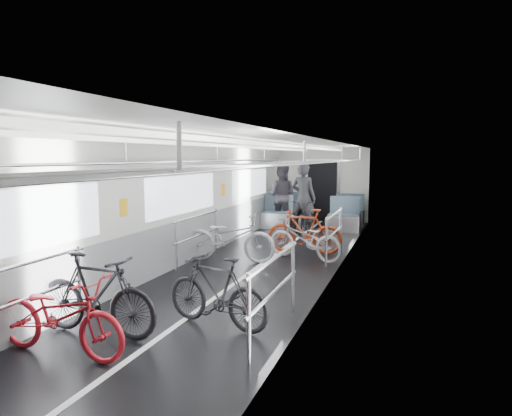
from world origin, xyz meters
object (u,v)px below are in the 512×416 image
at_px(bike_right_mid, 304,239).
at_px(bike_aisle, 307,217).
at_px(bike_left_far, 230,237).
at_px(person_seated, 281,196).
at_px(bike_right_far, 304,231).
at_px(bike_left_mid, 96,294).
at_px(bike_right_near, 217,291).
at_px(bike_left_near, 60,316).
at_px(person_standing, 304,198).

relative_size(bike_right_mid, bike_aisle, 0.91).
distance_m(bike_left_far, person_seated, 4.89).
relative_size(bike_right_far, person_seated, 0.88).
relative_size(bike_left_mid, bike_right_mid, 1.00).
relative_size(bike_right_near, bike_right_mid, 0.91).
bearing_deg(person_seated, bike_left_near, 91.55).
height_order(bike_left_near, bike_right_mid, bike_left_near).
xyz_separation_m(bike_left_near, bike_right_far, (1.33, 5.96, 0.06)).
height_order(bike_left_mid, bike_right_mid, bike_left_mid).
bearing_deg(bike_right_mid, bike_right_near, 13.45).
distance_m(person_standing, person_seated, 1.35).
bearing_deg(bike_right_mid, bike_left_mid, -0.64).
height_order(bike_left_far, bike_aisle, bike_left_far).
bearing_deg(bike_right_near, person_standing, -162.72).
xyz_separation_m(bike_right_near, person_seated, (-1.46, 8.25, 0.49)).
relative_size(bike_left_near, person_standing, 0.85).
bearing_deg(bike_left_mid, bike_right_mid, -15.29).
relative_size(bike_right_far, bike_aisle, 0.91).
height_order(bike_right_near, bike_right_mid, bike_right_near).
bearing_deg(bike_left_mid, person_seated, 3.15).
bearing_deg(bike_right_far, person_standing, -168.48).
distance_m(bike_right_far, bike_aisle, 2.56).
height_order(bike_left_mid, bike_aisle, bike_left_mid).
height_order(bike_left_mid, bike_right_near, bike_left_mid).
height_order(bike_right_near, person_seated, person_seated).
bearing_deg(person_seated, bike_right_mid, 112.02).
xyz_separation_m(bike_left_near, person_standing, (0.71, 8.58, 0.54)).
relative_size(bike_left_near, bike_left_mid, 1.01).
height_order(bike_left_mid, person_seated, person_seated).
distance_m(bike_right_near, bike_aisle, 7.17).
height_order(bike_right_near, bike_right_far, bike_right_far).
height_order(bike_left_mid, bike_right_far, bike_left_mid).
bearing_deg(bike_right_near, bike_left_far, -147.54).
bearing_deg(bike_left_mid, bike_left_far, 1.05).
bearing_deg(person_seated, bike_right_far, 113.38).
relative_size(bike_left_mid, person_standing, 0.85).
xyz_separation_m(bike_left_near, bike_right_mid, (1.47, 5.36, -0.00)).
bearing_deg(bike_left_far, person_seated, -1.82).
relative_size(bike_left_far, bike_aisle, 1.04).
distance_m(bike_aisle, person_standing, 0.53).
distance_m(bike_left_near, bike_aisle, 8.52).
xyz_separation_m(bike_right_mid, bike_right_far, (-0.14, 0.60, 0.06)).
height_order(bike_right_mid, bike_aisle, bike_aisle).
bearing_deg(bike_right_near, bike_right_far, -167.93).
relative_size(bike_left_near, bike_right_far, 1.01).
relative_size(bike_left_far, person_seated, 1.00).
distance_m(bike_left_near, bike_right_far, 6.11).
xyz_separation_m(bike_right_near, person_standing, (-0.54, 7.26, 0.53)).
bearing_deg(bike_left_far, bike_right_near, -165.44).
bearing_deg(bike_right_far, bike_right_mid, 11.24).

